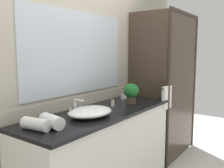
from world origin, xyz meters
The scene contains 11 objects.
wall_back_with_mirror centered at (0.00, 0.34, 1.30)m, with size 4.40×0.06×2.60m.
vanity_cabinet centered at (0.00, 0.01, 0.45)m, with size 1.80×0.58×0.90m.
shower_enclosure centered at (1.28, -0.19, 1.02)m, with size 1.20×0.59×2.00m.
sink_basin centered at (-0.22, -0.03, 0.94)m, with size 0.44×0.34×0.08m, color white.
faucet centered at (-0.22, 0.15, 0.94)m, with size 0.17×0.13×0.14m.
potted_plant centered at (0.49, -0.02, 1.03)m, with size 0.18×0.18×0.22m.
soap_dish centered at (0.68, 0.18, 0.91)m, with size 0.10×0.07×0.04m.
amenity_bottle_conditioner centered at (0.58, 0.15, 0.95)m, with size 0.03×0.03×0.10m.
amenity_bottle_lotion centered at (0.24, 0.05, 0.93)m, with size 0.03×0.03×0.07m.
rolled_towel_near_edge centered at (-0.76, 0.04, 0.95)m, with size 0.09×0.09×0.22m, color white.
rolled_towel_middle centered at (-0.65, -0.01, 0.95)m, with size 0.10×0.10×0.22m, color white.
Camera 1 is at (-1.87, -1.44, 1.47)m, focal length 39.73 mm.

